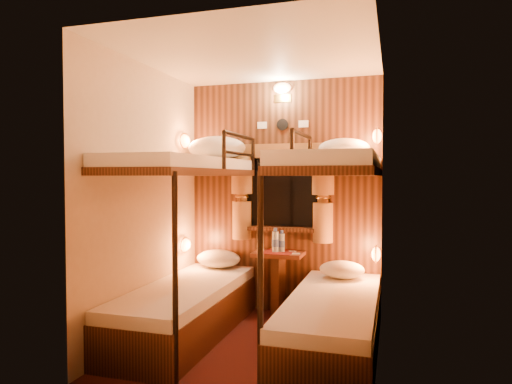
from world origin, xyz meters
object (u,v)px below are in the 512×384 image
(bottle_right, at_px, (282,243))
(bottle_left, at_px, (275,242))
(bunk_left, at_px, (186,273))
(table, at_px, (278,275))
(bunk_right, at_px, (333,283))

(bottle_right, bearing_deg, bottle_left, -158.35)
(bunk_left, relative_size, table, 2.90)
(bunk_left, relative_size, bunk_right, 1.00)
(bottle_left, bearing_deg, table, 28.75)
(bunk_right, bearing_deg, bottle_right, 127.97)
(bunk_left, bearing_deg, bunk_right, 0.00)
(table, relative_size, bottle_left, 2.67)
(bottle_left, bearing_deg, bunk_left, -129.00)
(bunk_left, distance_m, bottle_right, 1.06)
(table, distance_m, bottle_left, 0.34)
(bunk_right, bearing_deg, table, 129.67)
(bottle_left, bearing_deg, bunk_right, -48.60)
(bunk_right, xyz_separation_m, table, (-0.65, 0.78, -0.14))
(bunk_right, xyz_separation_m, bottle_left, (-0.68, 0.77, 0.20))
(bottle_left, xyz_separation_m, bottle_right, (0.06, 0.02, -0.01))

